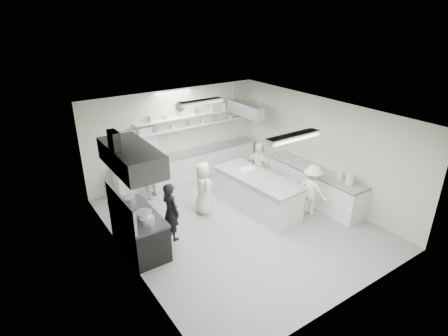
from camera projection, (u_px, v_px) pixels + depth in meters
floor at (238, 223)px, 9.84m from camera, size 6.00×7.00×0.02m
ceiling at (240, 114)px, 8.62m from camera, size 6.00×7.00×0.02m
wall_back at (175, 135)px, 11.88m from camera, size 6.00×0.04×3.00m
wall_front at (353, 238)px, 6.58m from camera, size 6.00×0.04×3.00m
wall_left at (124, 205)px, 7.69m from camera, size 0.04×7.00×3.00m
wall_right at (320, 148)px, 10.77m from camera, size 0.04×7.00×3.00m
stove at (139, 232)px, 8.62m from camera, size 0.80×1.80×0.90m
exhaust_hood at (131, 157)px, 7.86m from camera, size 0.85×2.00×0.50m
back_counter at (189, 166)px, 12.23m from camera, size 5.00×0.60×0.92m
shelf_lower at (196, 125)px, 12.04m from camera, size 4.20×0.26×0.04m
shelf_upper at (195, 115)px, 11.90m from camera, size 4.20×0.26×0.04m
pass_through_window at (138, 145)px, 11.22m from camera, size 1.30×0.04×1.00m
wall_clock at (180, 106)px, 11.57m from camera, size 0.32×0.05×0.32m
right_counter at (314, 185)px, 10.86m from camera, size 0.74×3.30×0.94m
pot_rack at (245, 110)px, 11.76m from camera, size 0.30×1.60×0.40m
light_fixture_front at (293, 137)px, 7.29m from camera, size 1.30×0.25×0.10m
light_fixture_rear at (201, 102)px, 10.02m from camera, size 1.30×0.25×0.10m
prep_island at (257, 193)px, 10.34m from camera, size 1.18×2.68×0.96m
stove_pot at (144, 218)px, 8.06m from camera, size 0.37×0.37×0.29m
cook_stove at (171, 212)px, 8.88m from camera, size 0.45×0.61×1.51m
cook_back at (146, 176)px, 10.82m from camera, size 0.89×0.83×1.45m
cook_island_left at (203, 188)px, 10.05m from camera, size 0.57×0.79×1.50m
cook_island_right at (259, 169)px, 11.03m from camera, size 0.65×1.06×1.68m
cook_right at (312, 190)px, 9.98m from camera, size 0.74×1.05×1.47m
bowl_island_a at (264, 187)px, 9.55m from camera, size 0.34×0.34×0.06m
bowl_island_b at (265, 175)px, 10.28m from camera, size 0.20×0.20×0.05m
bowl_right at (299, 161)px, 11.29m from camera, size 0.28×0.28×0.06m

